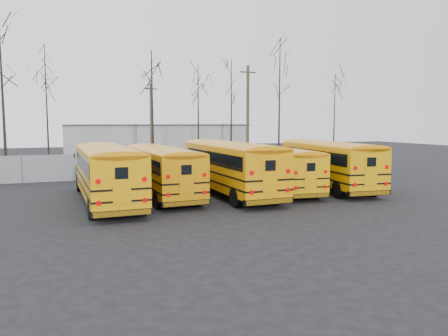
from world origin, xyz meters
name	(u,v)px	position (x,y,z in m)	size (l,w,h in m)	color
ground	(239,200)	(0.00, 0.00, 0.00)	(120.00, 120.00, 0.00)	black
fence	(183,164)	(0.00, 12.00, 1.00)	(40.00, 0.04, 2.00)	gray
distant_building	(156,141)	(2.00, 32.00, 2.00)	(22.00, 8.00, 4.00)	#A6A6A1
bus_a	(107,169)	(-7.03, 1.54, 1.87)	(2.87, 11.47, 3.19)	black
bus_b	(161,167)	(-3.84, 2.67, 1.76)	(2.91, 10.84, 3.01)	black
bus_c	(229,163)	(0.14, 1.88, 1.92)	(2.98, 11.78, 3.28)	black
bus_d	(278,165)	(3.66, 2.32, 1.67)	(3.20, 10.35, 2.85)	black
bus_e	(327,160)	(7.17, 2.12, 1.86)	(3.76, 11.57, 3.18)	black
utility_pole_left	(151,124)	(-1.06, 19.49, 4.16)	(1.35, 0.70, 8.11)	#4E3E2C
utility_pole_right	(248,114)	(9.48, 20.48, 5.30)	(1.84, 0.32, 10.31)	#453727
tree_1	(3,96)	(-13.57, 17.31, 6.50)	(0.26, 0.26, 12.99)	black
tree_2	(47,110)	(-10.29, 17.67, 5.41)	(0.26, 0.26, 10.83)	black
tree_3	(152,111)	(-1.30, 17.69, 5.44)	(0.26, 0.26, 10.88)	black
tree_4	(198,118)	(2.51, 15.76, 4.75)	(0.26, 0.26, 9.50)	black
tree_5	(231,115)	(5.68, 15.64, 5.05)	(0.26, 0.26, 10.10)	black
tree_6	(279,104)	(10.61, 15.49, 6.17)	(0.26, 0.26, 12.34)	black
tree_7	(334,119)	(18.26, 17.44, 4.78)	(0.26, 0.26, 9.55)	black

